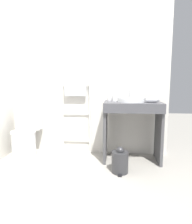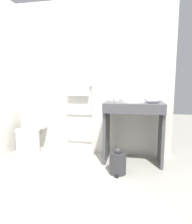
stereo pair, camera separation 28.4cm
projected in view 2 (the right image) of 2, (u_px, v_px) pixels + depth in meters
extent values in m
plane|color=#A8A399|center=(62.00, 188.00, 2.25)|extent=(12.00, 12.00, 0.00)
cube|color=silver|center=(88.00, 79.00, 3.34)|extent=(2.73, 0.12, 2.49)
cylinder|color=white|center=(28.00, 143.00, 3.25)|extent=(0.37, 0.37, 0.41)
cylinder|color=white|center=(27.00, 130.00, 3.21)|extent=(0.38, 0.38, 0.02)
cube|color=white|center=(35.00, 118.00, 3.43)|extent=(0.37, 0.17, 0.33)
cylinder|color=silver|center=(34.00, 108.00, 3.41)|extent=(0.05, 0.05, 0.01)
cylinder|color=white|center=(66.00, 117.00, 3.42)|extent=(0.02, 0.02, 1.19)
cylinder|color=white|center=(93.00, 118.00, 3.32)|extent=(0.02, 0.02, 1.19)
cylinder|color=white|center=(80.00, 139.00, 3.42)|extent=(0.46, 0.02, 0.02)
cylinder|color=white|center=(79.00, 113.00, 3.36)|extent=(0.46, 0.02, 0.02)
cylinder|color=white|center=(79.00, 85.00, 3.29)|extent=(0.46, 0.02, 0.02)
cube|color=silver|center=(78.00, 90.00, 3.28)|extent=(0.35, 0.04, 0.19)
cube|color=#4C4C51|center=(134.00, 103.00, 2.90)|extent=(0.84, 0.56, 0.03)
cube|color=#4C4C51|center=(133.00, 110.00, 2.65)|extent=(0.84, 0.02, 0.10)
cube|color=#4C4C4F|center=(106.00, 132.00, 3.04)|extent=(0.04, 0.47, 0.86)
cube|color=#4C4C4F|center=(161.00, 135.00, 2.88)|extent=(0.04, 0.47, 0.86)
cylinder|color=white|center=(132.00, 100.00, 2.90)|extent=(0.40, 0.40, 0.06)
cylinder|color=silver|center=(132.00, 98.00, 2.89)|extent=(0.33, 0.33, 0.01)
cylinder|color=silver|center=(133.00, 96.00, 3.11)|extent=(0.02, 0.02, 0.15)
cylinder|color=silver|center=(133.00, 92.00, 3.06)|extent=(0.02, 0.09, 0.02)
cylinder|color=white|center=(112.00, 98.00, 3.12)|extent=(0.08, 0.08, 0.09)
cylinder|color=white|center=(117.00, 98.00, 3.05)|extent=(0.08, 0.08, 0.09)
cylinder|color=#B7B7BC|center=(152.00, 101.00, 2.74)|extent=(0.15, 0.07, 0.07)
cone|color=#9C9CA0|center=(160.00, 101.00, 2.72)|extent=(0.05, 0.06, 0.06)
cube|color=#B7B7BC|center=(150.00, 100.00, 2.82)|extent=(0.04, 0.09, 0.05)
cylinder|color=#333335|center=(118.00, 163.00, 2.60)|extent=(0.22, 0.22, 0.28)
sphere|color=#333335|center=(118.00, 151.00, 2.58)|extent=(0.10, 0.10, 0.10)
cube|color=black|center=(117.00, 177.00, 2.50)|extent=(0.05, 0.04, 0.02)
cube|color=silver|center=(18.00, 166.00, 2.83)|extent=(0.56, 0.36, 0.01)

